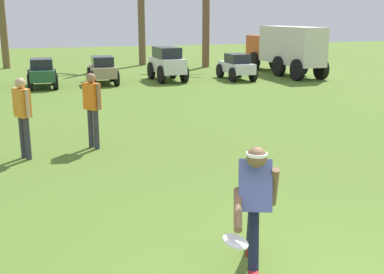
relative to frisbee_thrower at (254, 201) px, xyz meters
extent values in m
cylinder|color=#191E38|center=(-0.02, -0.05, -0.44)|extent=(0.25, 0.37, 0.72)
cylinder|color=#191E38|center=(0.10, 0.23, -0.44)|extent=(0.28, 0.45, 0.69)
cube|color=red|center=(0.16, 0.37, -0.75)|extent=(0.19, 0.28, 0.10)
cube|color=#4C5699|center=(0.00, -0.01, 0.17)|extent=(0.47, 0.50, 0.57)
sphere|color=brown|center=(-0.04, -0.11, 0.51)|extent=(0.28, 0.28, 0.21)
cylinder|color=white|center=(-0.04, -0.11, 0.54)|extent=(0.28, 0.28, 0.03)
cylinder|color=brown|center=(-0.28, -0.19, 0.02)|extent=(0.30, 0.56, 0.27)
cylinder|color=brown|center=(0.20, -0.04, 0.14)|extent=(0.19, 0.29, 0.49)
cylinder|color=white|center=(-0.38, -0.37, -0.22)|extent=(0.35, 0.36, 0.10)
cylinder|color=#33333D|center=(-0.89, 5.47, -0.39)|extent=(0.15, 0.15, 0.82)
cylinder|color=#33333D|center=(-0.98, 5.63, -0.39)|extent=(0.15, 0.15, 0.82)
cube|color=orange|center=(-0.93, 5.55, 0.29)|extent=(0.35, 0.39, 0.54)
cylinder|color=#936B4C|center=(-0.82, 5.37, 0.30)|extent=(0.10, 0.10, 0.52)
cylinder|color=#936B4C|center=(-1.04, 5.73, 0.30)|extent=(0.10, 0.10, 0.52)
sphere|color=#936B4C|center=(-0.93, 5.55, 0.66)|extent=(0.27, 0.27, 0.20)
cylinder|color=#33333D|center=(-2.23, 5.14, -0.39)|extent=(0.15, 0.15, 0.82)
cylinder|color=#33333D|center=(-2.32, 5.29, -0.39)|extent=(0.15, 0.15, 0.82)
cube|color=orange|center=(-2.27, 5.21, 0.29)|extent=(0.34, 0.39, 0.54)
cylinder|color=tan|center=(-2.18, 5.03, 0.30)|extent=(0.10, 0.10, 0.52)
cylinder|color=tan|center=(-2.37, 5.40, 0.30)|extent=(0.10, 0.10, 0.52)
sphere|color=tan|center=(-2.27, 5.21, 0.66)|extent=(0.27, 0.27, 0.20)
cube|color=#235133|center=(-1.59, 15.06, -0.29)|extent=(0.96, 2.22, 0.42)
cube|color=#1E232B|center=(-1.59, 14.96, 0.11)|extent=(0.82, 1.12, 0.38)
cylinder|color=black|center=(-2.02, 15.84, -0.50)|extent=(0.20, 0.60, 0.60)
cylinder|color=black|center=(-1.12, 15.82, -0.50)|extent=(0.20, 0.60, 0.60)
cylinder|color=black|center=(-2.06, 14.30, -0.50)|extent=(0.20, 0.60, 0.60)
cylinder|color=black|center=(-1.16, 14.28, -0.50)|extent=(0.20, 0.60, 0.60)
cube|color=#998466|center=(0.76, 15.32, -0.29)|extent=(1.00, 2.24, 0.42)
cube|color=#1E232B|center=(0.76, 15.22, 0.11)|extent=(0.84, 1.14, 0.38)
cylinder|color=black|center=(0.35, 16.11, -0.50)|extent=(0.21, 0.61, 0.60)
cylinder|color=black|center=(1.25, 16.06, -0.50)|extent=(0.21, 0.61, 0.60)
cylinder|color=black|center=(0.28, 14.57, -0.50)|extent=(0.21, 0.61, 0.60)
cylinder|color=black|center=(1.17, 14.53, -0.50)|extent=(0.21, 0.61, 0.60)
cube|color=silver|center=(3.48, 15.35, -0.14)|extent=(1.02, 2.37, 0.60)
cube|color=#1E232B|center=(3.48, 15.40, 0.38)|extent=(0.89, 1.56, 0.44)
cylinder|color=black|center=(2.98, 16.12, -0.44)|extent=(0.19, 0.72, 0.72)
cylinder|color=black|center=(3.96, 16.13, -0.44)|extent=(0.19, 0.72, 0.72)
cylinder|color=black|center=(3.01, 14.56, -0.44)|extent=(0.19, 0.72, 0.72)
cylinder|color=black|center=(3.99, 14.58, -0.44)|extent=(0.19, 0.72, 0.72)
cube|color=silver|center=(6.41, 14.78, -0.29)|extent=(0.97, 2.23, 0.42)
cube|color=#1E232B|center=(6.41, 14.68, 0.11)|extent=(0.83, 1.13, 0.38)
cylinder|color=black|center=(5.98, 15.57, -0.50)|extent=(0.20, 0.61, 0.60)
cylinder|color=black|center=(6.88, 15.54, -0.50)|extent=(0.20, 0.61, 0.60)
cylinder|color=black|center=(5.93, 14.03, -0.50)|extent=(0.20, 0.61, 0.60)
cylinder|color=black|center=(6.83, 14.00, -0.50)|extent=(0.20, 0.61, 0.60)
cube|color=#CC4C19|center=(9.34, 18.14, 0.33)|extent=(1.08, 1.72, 1.15)
cube|color=silver|center=(9.28, 15.19, 0.58)|extent=(1.23, 4.22, 1.65)
cylinder|color=black|center=(8.76, 17.81, -0.35)|extent=(0.26, 0.90, 0.90)
cylinder|color=black|center=(9.91, 17.79, -0.35)|extent=(0.26, 0.90, 0.90)
cylinder|color=black|center=(8.71, 15.20, -0.35)|extent=(0.26, 0.90, 0.90)
cylinder|color=black|center=(9.86, 15.18, -0.35)|extent=(0.26, 0.90, 0.90)
cylinder|color=black|center=(8.68, 13.55, -0.35)|extent=(0.26, 0.90, 0.90)
cylinder|color=black|center=(9.82, 13.53, -0.35)|extent=(0.26, 0.90, 0.90)
cylinder|color=brown|center=(-3.10, 22.76, 1.80)|extent=(0.37, 0.37, 5.20)
cylinder|color=brown|center=(6.97, 20.02, 1.99)|extent=(0.38, 0.38, 5.57)
camera|label=1|loc=(-2.15, -4.24, 1.88)|focal=45.00mm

